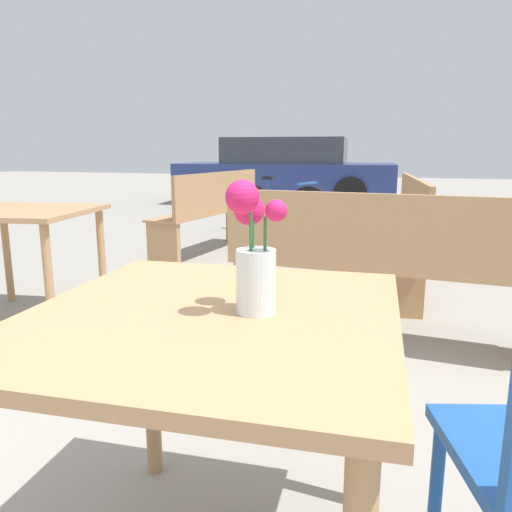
# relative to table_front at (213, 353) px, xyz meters

# --- Properties ---
(table_front) EXTENTS (0.88, 0.93, 0.72)m
(table_front) POSITION_rel_table_front_xyz_m (0.00, 0.00, 0.00)
(table_front) COLOR tan
(table_front) RESTS_ON ground_plane
(flower_vase) EXTENTS (0.13, 0.15, 0.29)m
(flower_vase) POSITION_rel_table_front_xyz_m (0.09, 0.01, 0.22)
(flower_vase) COLOR silver
(flower_vase) RESTS_ON table_front
(bench_near) EXTENTS (0.61, 2.03, 0.85)m
(bench_near) POSITION_rel_table_front_xyz_m (0.27, 3.21, -0.13)
(bench_near) COLOR tan
(bench_near) RESTS_ON ground_plane
(bench_middle) EXTENTS (1.70, 0.45, 0.85)m
(bench_middle) POSITION_rel_table_front_xyz_m (0.22, 1.71, -0.15)
(bench_middle) COLOR tan
(bench_middle) RESTS_ON ground_plane
(bench_far) EXTENTS (0.52, 1.71, 0.85)m
(bench_far) POSITION_rel_table_front_xyz_m (-1.63, 3.72, -0.15)
(bench_far) COLOR tan
(bench_far) RESTS_ON ground_plane
(table_back) EXTENTS (0.96, 0.91, 0.71)m
(table_back) POSITION_rel_table_front_xyz_m (-1.94, 1.48, -0.01)
(table_back) COLOR tan
(table_back) RESTS_ON ground_plane
(bicycle) EXTENTS (1.49, 0.61, 0.74)m
(bicycle) POSITION_rel_table_front_xyz_m (-1.34, 5.18, -0.28)
(bicycle) COLOR black
(bicycle) RESTS_ON ground_plane
(parked_car) EXTENTS (4.47, 2.26, 1.31)m
(parked_car) POSITION_rel_table_front_xyz_m (-2.28, 8.99, 0.01)
(parked_car) COLOR navy
(parked_car) RESTS_ON ground_plane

